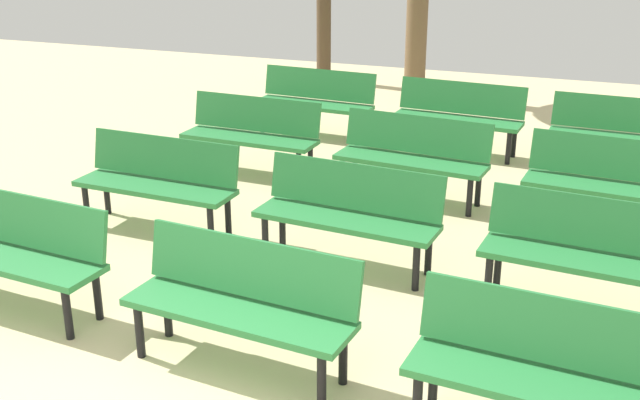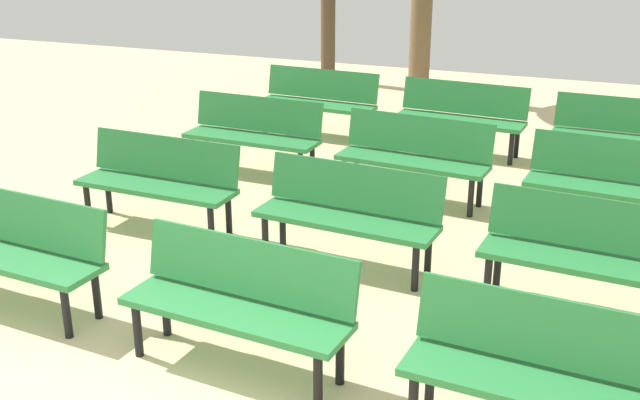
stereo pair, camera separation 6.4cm
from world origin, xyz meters
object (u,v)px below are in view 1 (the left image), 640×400
object	(u,v)px
bench_r2_c0	(252,131)
bench_r2_c1	(413,153)
bench_r1_c1	(349,210)
bench_r2_c2	(612,179)
bench_r1_c0	(158,178)
bench_r3_c1	(459,113)
bench_r0_c1	(243,298)
bench_r3_c0	(316,98)
bench_r0_c2	(551,368)
tree_1	(324,10)
bench_r1_c2	(590,249)
bench_r0_c0	(14,246)
bench_r3_c2	(621,131)

from	to	relation	value
bench_r2_c0	bench_r2_c1	size ratio (longest dim) A/B	0.99
bench_r1_c1	bench_r2_c2	xyz separation A→B (m)	(2.09, 1.64, 0.00)
bench_r1_c0	bench_r3_c1	bearing A→B (deg)	60.03
bench_r0_c1	bench_r3_c0	world-z (taller)	same
bench_r0_c2	bench_r1_c0	size ratio (longest dim) A/B	1.01
bench_r1_c1	tree_1	world-z (taller)	tree_1
bench_r0_c2	bench_r1_c2	distance (m)	1.80
bench_r2_c2	bench_r3_c1	distance (m)	2.71
bench_r0_c0	bench_r2_c0	distance (m)	3.61
bench_r1_c1	bench_r2_c0	world-z (taller)	same
bench_r0_c0	bench_r3_c1	bearing A→B (deg)	70.57
bench_r0_c2	bench_r3_c0	world-z (taller)	same
bench_r1_c0	tree_1	xyz separation A→B (m)	(-0.87, 6.93, 0.73)
bench_r0_c0	bench_r1_c2	xyz separation A→B (m)	(4.14, 1.49, 0.00)
bench_r3_c0	bench_r1_c1	bearing A→B (deg)	-61.56
bench_r1_c1	bench_r3_c0	world-z (taller)	same
bench_r0_c1	bench_r2_c0	bearing A→B (deg)	119.84
bench_r0_c0	bench_r2_c2	bearing A→B (deg)	42.65
bench_r0_c0	bench_r3_c2	xyz separation A→B (m)	(4.32, 5.08, 0.00)
bench_r1_c0	bench_r3_c1	size ratio (longest dim) A/B	0.99
bench_r0_c1	bench_r2_c2	bearing A→B (deg)	62.33
bench_r0_c1	bench_r3_c0	xyz separation A→B (m)	(-1.58, 5.52, 0.00)
bench_r0_c2	bench_r2_c2	world-z (taller)	same
bench_r1_c0	bench_r3_c1	world-z (taller)	same
bench_r0_c1	bench_r3_c1	world-z (taller)	same
bench_r1_c2	bench_r2_c1	bearing A→B (deg)	139.30
bench_r0_c1	bench_r1_c1	bearing A→B (deg)	90.77
bench_r0_c0	bench_r1_c1	distance (m)	2.71
bench_r3_c1	bench_r3_c0	bearing A→B (deg)	-179.09
bench_r2_c2	tree_1	size ratio (longest dim) A/B	0.66
bench_r1_c2	tree_1	distance (m)	8.71
bench_r1_c0	bench_r3_c0	distance (m)	3.59
bench_r0_c0	bench_r2_c2	xyz separation A→B (m)	(4.26, 3.27, 0.00)
bench_r0_c2	bench_r1_c1	distance (m)	2.67
bench_r1_c0	tree_1	distance (m)	7.02
bench_r1_c2	tree_1	xyz separation A→B (m)	(-4.82, 7.21, 0.73)
bench_r2_c1	bench_r3_c1	distance (m)	1.84
bench_r0_c1	tree_1	distance (m)	9.29
bench_r0_c2	bench_r2_c2	xyz separation A→B (m)	(0.24, 3.57, 0.00)
bench_r0_c2	bench_r1_c2	size ratio (longest dim) A/B	1.00
bench_r1_c0	bench_r1_c2	size ratio (longest dim) A/B	0.99
bench_r1_c1	tree_1	xyz separation A→B (m)	(-2.85, 7.08, 0.73)
bench_r0_c0	bench_r2_c1	world-z (taller)	same
bench_r1_c1	bench_r1_c2	xyz separation A→B (m)	(1.98, -0.13, 0.00)
bench_r2_c1	bench_r2_c2	xyz separation A→B (m)	(1.98, -0.14, 0.00)
bench_r1_c2	tree_1	bearing A→B (deg)	128.81
bench_r1_c0	bench_r3_c2	bearing A→B (deg)	41.24
bench_r1_c2	bench_r0_c1	bearing A→B (deg)	-137.16
bench_r2_c2	bench_r1_c0	bearing A→B (deg)	-154.94
bench_r2_c0	bench_r3_c0	xyz separation A→B (m)	(0.12, 1.76, 0.00)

